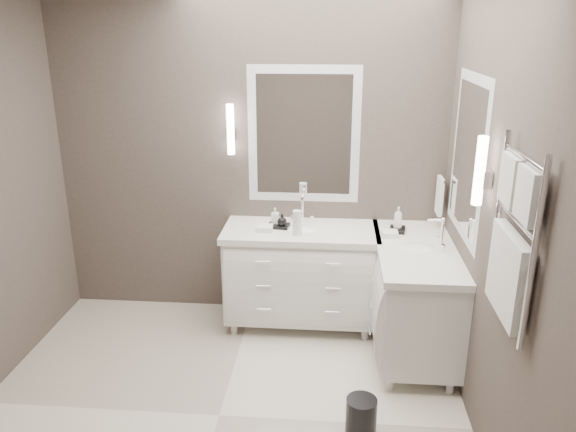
# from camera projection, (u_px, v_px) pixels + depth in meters

# --- Properties ---
(floor) EXTENTS (3.20, 3.00, 0.01)m
(floor) POSITION_uv_depth(u_px,v_px,m) (219.00, 416.00, 3.62)
(floor) COLOR silver
(floor) RESTS_ON ground
(wall_back) EXTENTS (3.20, 0.01, 2.70)m
(wall_back) POSITION_uv_depth(u_px,v_px,m) (249.00, 158.00, 4.60)
(wall_back) COLOR #49403A
(wall_back) RESTS_ON floor
(wall_front) EXTENTS (3.20, 0.01, 2.70)m
(wall_front) POSITION_uv_depth(u_px,v_px,m) (108.00, 373.00, 1.76)
(wall_front) COLOR #49403A
(wall_front) RESTS_ON floor
(wall_right) EXTENTS (0.01, 3.00, 2.70)m
(wall_right) POSITION_uv_depth(u_px,v_px,m) (499.00, 226.00, 3.06)
(wall_right) COLOR #49403A
(wall_right) RESTS_ON floor
(vanity_back) EXTENTS (1.24, 0.59, 0.97)m
(vanity_back) POSITION_uv_depth(u_px,v_px,m) (301.00, 271.00, 4.58)
(vanity_back) COLOR white
(vanity_back) RESTS_ON floor
(vanity_right) EXTENTS (0.59, 1.24, 0.97)m
(vanity_right) POSITION_uv_depth(u_px,v_px,m) (414.00, 292.00, 4.21)
(vanity_right) COLOR white
(vanity_right) RESTS_ON floor
(mirror_back) EXTENTS (0.90, 0.02, 1.10)m
(mirror_back) POSITION_uv_depth(u_px,v_px,m) (304.00, 135.00, 4.49)
(mirror_back) COLOR white
(mirror_back) RESTS_ON wall_back
(mirror_right) EXTENTS (0.02, 0.90, 1.10)m
(mirror_right) POSITION_uv_depth(u_px,v_px,m) (468.00, 157.00, 3.75)
(mirror_right) COLOR white
(mirror_right) RESTS_ON wall_right
(sconce_back) EXTENTS (0.06, 0.06, 0.40)m
(sconce_back) POSITION_uv_depth(u_px,v_px,m) (231.00, 130.00, 4.46)
(sconce_back) COLOR white
(sconce_back) RESTS_ON wall_back
(sconce_right) EXTENTS (0.06, 0.06, 0.40)m
(sconce_right) POSITION_uv_depth(u_px,v_px,m) (480.00, 172.00, 3.19)
(sconce_right) COLOR white
(sconce_right) RESTS_ON wall_right
(towel_bar_corner) EXTENTS (0.03, 0.22, 0.30)m
(towel_bar_corner) POSITION_uv_depth(u_px,v_px,m) (440.00, 195.00, 4.42)
(towel_bar_corner) COLOR white
(towel_bar_corner) RESTS_ON wall_right
(towel_ladder) EXTENTS (0.06, 0.58, 0.90)m
(towel_ladder) POSITION_uv_depth(u_px,v_px,m) (512.00, 245.00, 2.67)
(towel_ladder) COLOR white
(towel_ladder) RESTS_ON wall_right
(waste_bin) EXTENTS (0.25, 0.25, 0.26)m
(waste_bin) POSITION_uv_depth(u_px,v_px,m) (361.00, 418.00, 3.40)
(waste_bin) COLOR black
(waste_bin) RESTS_ON floor
(amenity_tray_back) EXTENTS (0.18, 0.15, 0.03)m
(amenity_tray_back) POSITION_uv_depth(u_px,v_px,m) (279.00, 226.00, 4.50)
(amenity_tray_back) COLOR black
(amenity_tray_back) RESTS_ON vanity_back
(amenity_tray_right) EXTENTS (0.14, 0.17, 0.02)m
(amenity_tray_right) POSITION_uv_depth(u_px,v_px,m) (397.00, 230.00, 4.41)
(amenity_tray_right) COLOR black
(amenity_tray_right) RESTS_ON vanity_right
(water_bottle) EXTENTS (0.09, 0.09, 0.20)m
(water_bottle) POSITION_uv_depth(u_px,v_px,m) (297.00, 223.00, 4.30)
(water_bottle) COLOR silver
(water_bottle) RESTS_ON vanity_back
(soap_bottle_a) EXTENTS (0.06, 0.06, 0.13)m
(soap_bottle_a) POSITION_uv_depth(u_px,v_px,m) (275.00, 216.00, 4.49)
(soap_bottle_a) COLOR white
(soap_bottle_a) RESTS_ON amenity_tray_back
(soap_bottle_b) EXTENTS (0.09, 0.09, 0.10)m
(soap_bottle_b) POSITION_uv_depth(u_px,v_px,m) (282.00, 220.00, 4.45)
(soap_bottle_b) COLOR black
(soap_bottle_b) RESTS_ON amenity_tray_back
(soap_bottle_c) EXTENTS (0.08, 0.08, 0.17)m
(soap_bottle_c) POSITION_uv_depth(u_px,v_px,m) (398.00, 218.00, 4.38)
(soap_bottle_c) COLOR white
(soap_bottle_c) RESTS_ON amenity_tray_right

